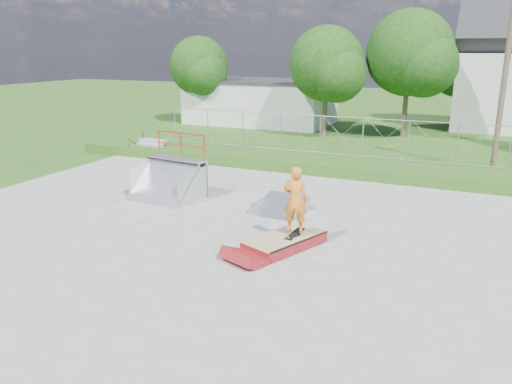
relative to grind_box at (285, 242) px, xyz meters
The scene contains 16 objects.
ground 2.23m from the grind_box, behind, with size 120.00×120.00×0.00m, color #2C5418.
concrete_pad 2.23m from the grind_box, behind, with size 20.00×16.00×0.04m, color gray.
grass_berm 9.67m from the grind_box, 103.28° to the left, with size 24.00×3.00×0.50m, color #2C5418.
grind_box is the anchor object (origin of this frame).
quarter_pipe 6.24m from the grind_box, 154.97° to the left, with size 2.30×1.95×2.30m, color #ADB1B6, non-canonical shape.
flat_bank_ramp 3.04m from the grind_box, 113.88° to the left, with size 1.50×1.60×0.46m, color #ADB1B6, non-canonical shape.
skateboard 0.35m from the grind_box, 34.29° to the left, with size 0.22×0.80×0.02m, color black.
skater 1.16m from the grind_box, 34.29° to the left, with size 0.67×0.44×1.82m, color orange.
concrete_stairs 13.75m from the grind_box, 141.24° to the left, with size 1.50×1.60×0.80m, color gray, non-canonical shape.
chain_link_fence 10.71m from the grind_box, 102.04° to the left, with size 20.00×0.06×1.80m, color #919499, non-canonical shape.
utility_building_flat 24.21m from the grind_box, 115.01° to the left, with size 10.00×6.00×3.00m, color silver.
utility_pole 13.58m from the grind_box, 66.08° to the left, with size 0.24×0.24×8.00m, color brown.
tree_left_near 18.63m from the grind_box, 102.62° to the left, with size 4.76×4.48×6.65m.
tree_center 20.27m from the grind_box, 88.36° to the left, with size 5.44×5.12×7.60m.
tree_left_far 24.50m from the grind_box, 125.30° to the left, with size 4.42×4.16×6.18m.
tree_back_mid 28.14m from the grind_box, 83.85° to the left, with size 4.08×3.84×5.70m.
Camera 1 is at (6.69, -11.85, 5.26)m, focal length 35.00 mm.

